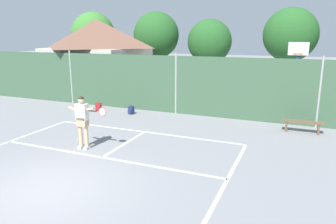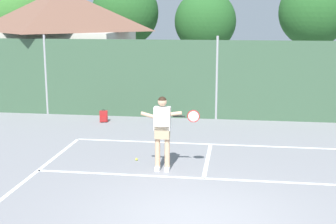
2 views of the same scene
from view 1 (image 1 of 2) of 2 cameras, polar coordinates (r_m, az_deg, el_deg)
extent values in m
plane|color=gray|center=(8.78, -21.26, -13.26)|extent=(120.00, 120.00, 0.00)
cube|color=white|center=(12.95, -4.27, -3.60)|extent=(8.20, 0.10, 0.01)
cube|color=white|center=(10.51, -11.86, -8.05)|extent=(8.20, 0.10, 0.01)
cube|color=white|center=(11.67, -7.72, -5.65)|extent=(0.10, 2.97, 0.01)
cube|color=#38563D|center=(15.74, 1.45, 4.91)|extent=(26.00, 0.05, 2.89)
cylinder|color=#99999E|center=(19.07, -17.16, 6.08)|extent=(0.09, 0.09, 3.04)
cylinder|color=#99999E|center=(15.73, 1.45, 5.18)|extent=(0.09, 0.09, 3.04)
cylinder|color=#99999E|center=(14.70, 25.80, 3.22)|extent=(0.09, 0.09, 3.04)
cylinder|color=#284CB2|center=(16.30, 22.04, 4.51)|extent=(0.12, 0.12, 3.05)
cube|color=white|center=(16.05, 22.59, 10.54)|extent=(0.90, 0.06, 0.60)
torus|color=#D85919|center=(15.79, 22.50, 9.72)|extent=(0.48, 0.48, 0.02)
cube|color=beige|center=(22.38, -12.43, 7.42)|extent=(5.64, 5.46, 3.05)
pyramid|color=brown|center=(22.26, -12.76, 13.71)|extent=(6.09, 5.89, 1.86)
cylinder|color=brown|center=(30.32, -13.13, 8.12)|extent=(0.36, 0.36, 2.18)
ellipsoid|color=#38752D|center=(30.20, -13.42, 13.44)|extent=(4.06, 3.66, 4.06)
cylinder|color=brown|center=(27.12, -2.11, 7.92)|extent=(0.36, 0.36, 2.25)
ellipsoid|color=#235623|center=(26.98, -2.17, 13.75)|extent=(3.83, 3.45, 3.83)
cylinder|color=brown|center=(25.55, 7.36, 7.09)|extent=(0.36, 0.36, 1.93)
ellipsoid|color=#235623|center=(25.39, 7.53, 12.55)|extent=(3.45, 3.11, 3.45)
cylinder|color=brown|center=(24.62, 20.76, 6.52)|extent=(0.36, 0.36, 2.30)
ellipsoid|color=#235623|center=(24.48, 21.31, 12.93)|extent=(3.78, 3.40, 3.78)
cube|color=silver|center=(11.50, -15.43, -6.08)|extent=(0.13, 0.26, 0.10)
cube|color=silver|center=(11.36, -14.45, -6.26)|extent=(0.13, 0.26, 0.10)
cylinder|color=tan|center=(11.36, -15.57, -3.89)|extent=(0.13, 0.13, 0.82)
cylinder|color=tan|center=(11.22, -14.59, -4.05)|extent=(0.13, 0.13, 0.82)
cube|color=tan|center=(11.16, -15.24, -1.67)|extent=(0.36, 0.25, 0.32)
cube|color=silver|center=(11.07, -15.34, 0.03)|extent=(0.40, 0.25, 0.56)
sphere|color=tan|center=(10.99, -15.48, 2.10)|extent=(0.22, 0.22, 0.22)
sphere|color=black|center=(10.98, -15.49, 2.21)|extent=(0.21, 0.21, 0.21)
cylinder|color=tan|center=(10.95, -14.46, 0.47)|extent=(0.56, 0.10, 0.17)
cylinder|color=tan|center=(11.23, -16.51, 0.40)|extent=(0.51, 0.10, 0.22)
cylinder|color=black|center=(10.87, -13.52, 0.16)|extent=(0.30, 0.04, 0.04)
torus|color=red|center=(10.72, -11.83, 0.05)|extent=(0.30, 0.03, 0.30)
cylinder|color=silver|center=(10.72, -11.83, 0.05)|extent=(0.26, 0.01, 0.26)
sphere|color=#CCE033|center=(12.42, -15.96, -4.72)|extent=(0.07, 0.07, 0.07)
cube|color=maroon|center=(16.94, -12.51, 0.94)|extent=(0.31, 0.24, 0.40)
cube|color=maroon|center=(16.85, -12.65, 0.58)|extent=(0.23, 0.11, 0.18)
torus|color=black|center=(16.90, -12.54, 1.67)|extent=(0.09, 0.03, 0.09)
cube|color=navy|center=(15.90, -6.67, 0.34)|extent=(0.32, 0.25, 0.40)
cube|color=navy|center=(15.84, -6.98, -0.02)|extent=(0.23, 0.12, 0.18)
torus|color=black|center=(15.85, -6.70, 1.12)|extent=(0.09, 0.04, 0.09)
cube|color=brown|center=(13.83, 23.24, -1.65)|extent=(1.60, 0.36, 0.06)
cube|color=brown|center=(13.89, 20.69, -2.32)|extent=(0.08, 0.32, 0.45)
cube|color=brown|center=(13.91, 25.62, -2.77)|extent=(0.08, 0.32, 0.45)
camera|label=2|loc=(5.66, -95.09, -1.58)|focal=50.76mm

